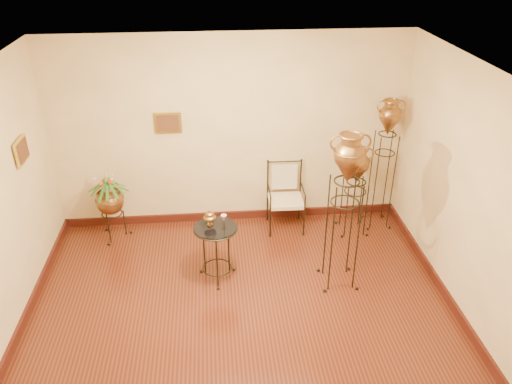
{
  "coord_description": "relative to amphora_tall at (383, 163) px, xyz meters",
  "views": [
    {
      "loc": [
        -0.25,
        -4.05,
        4.07
      ],
      "look_at": [
        0.25,
        1.3,
        1.1
      ],
      "focal_mm": 35.0,
      "sensor_mm": 36.0,
      "label": 1
    }
  ],
  "objects": [
    {
      "name": "ground",
      "position": [
        -2.15,
        -2.15,
        -1.0
      ],
      "size": [
        5.0,
        5.0,
        0.0
      ],
      "primitive_type": "plane",
      "color": "#562314",
      "rests_on": "ground"
    },
    {
      "name": "room_shell",
      "position": [
        -2.16,
        -2.14,
        0.73
      ],
      "size": [
        5.02,
        5.02,
        2.81
      ],
      "color": "beige",
      "rests_on": "ground"
    },
    {
      "name": "amphora_tall",
      "position": [
        0.0,
        0.0,
        0.0
      ],
      "size": [
        0.44,
        0.44,
        1.96
      ],
      "rotation": [
        0.0,
        0.0,
        0.17
      ],
      "color": "black",
      "rests_on": "ground"
    },
    {
      "name": "amphora_mid",
      "position": [
        -0.9,
        -1.29,
        0.03
      ],
      "size": [
        0.56,
        0.56,
        2.03
      ],
      "rotation": [
        0.0,
        0.0,
        0.27
      ],
      "color": "black",
      "rests_on": "ground"
    },
    {
      "name": "amphora_short",
      "position": [
        -0.42,
        -0.15,
        -0.33
      ],
      "size": [
        0.52,
        0.52,
        1.34
      ],
      "rotation": [
        0.0,
        0.0,
        0.35
      ],
      "color": "black",
      "rests_on": "ground"
    },
    {
      "name": "planter_urn",
      "position": [
        -3.87,
        0.0,
        -0.37
      ],
      "size": [
        0.75,
        0.75,
        1.13
      ],
      "rotation": [
        0.0,
        0.0,
        -0.29
      ],
      "color": "black",
      "rests_on": "ground"
    },
    {
      "name": "armchair",
      "position": [
        -1.39,
        0.0,
        -0.5
      ],
      "size": [
        0.57,
        0.53,
        1.0
      ],
      "rotation": [
        0.0,
        0.0,
        -0.02
      ],
      "color": "black",
      "rests_on": "ground"
    },
    {
      "name": "side_table",
      "position": [
        -2.42,
        -1.09,
        -0.6
      ],
      "size": [
        0.55,
        0.55,
        0.97
      ],
      "rotation": [
        0.0,
        0.0,
        -0.04
      ],
      "color": "black",
      "rests_on": "ground"
    }
  ]
}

